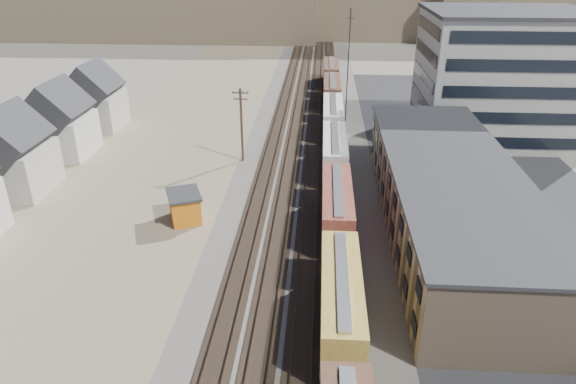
# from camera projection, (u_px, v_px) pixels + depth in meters

# --- Properties ---
(ballast_bed) EXTENTS (18.00, 200.00, 0.06)m
(ballast_bed) POSITION_uv_depth(u_px,v_px,m) (307.00, 142.00, 76.58)
(ballast_bed) COLOR #4C4742
(ballast_bed) RESTS_ON ground
(dirt_yard) EXTENTS (24.00, 180.00, 0.03)m
(dirt_yard) POSITION_uv_depth(u_px,v_px,m) (156.00, 164.00, 68.77)
(dirt_yard) COLOR #756A51
(dirt_yard) RESTS_ON ground
(asphalt_lot) EXTENTS (26.00, 120.00, 0.04)m
(asphalt_lot) POSITION_uv_depth(u_px,v_px,m) (486.00, 189.00, 61.80)
(asphalt_lot) COLOR #232326
(asphalt_lot) RESTS_ON ground
(rail_tracks) EXTENTS (11.40, 200.00, 0.24)m
(rail_tracks) POSITION_uv_depth(u_px,v_px,m) (304.00, 141.00, 76.57)
(rail_tracks) COLOR black
(rail_tracks) RESTS_ON ground
(freight_train) EXTENTS (3.00, 119.74, 4.46)m
(freight_train) POSITION_uv_depth(u_px,v_px,m) (336.00, 174.00, 58.82)
(freight_train) COLOR black
(freight_train) RESTS_ON ground
(warehouse) EXTENTS (12.40, 40.40, 7.25)m
(warehouse) POSITION_uv_depth(u_px,v_px,m) (448.00, 197.00, 51.64)
(warehouse) COLOR #9D8163
(warehouse) RESTS_ON ground
(office_tower) EXTENTS (22.60, 18.60, 18.45)m
(office_tower) POSITION_uv_depth(u_px,v_px,m) (499.00, 75.00, 75.37)
(office_tower) COLOR #9E998E
(office_tower) RESTS_ON ground
(utility_pole_north) EXTENTS (2.20, 0.32, 10.00)m
(utility_pole_north) POSITION_uv_depth(u_px,v_px,m) (242.00, 124.00, 67.60)
(utility_pole_north) COLOR #382619
(utility_pole_north) RESTS_ON ground
(radio_mast) EXTENTS (1.20, 0.16, 18.00)m
(radio_mast) POSITION_uv_depth(u_px,v_px,m) (348.00, 67.00, 81.27)
(radio_mast) COLOR black
(radio_mast) RESTS_ON ground
(maintenance_shed) EXTENTS (4.67, 5.20, 3.13)m
(maintenance_shed) POSITION_uv_depth(u_px,v_px,m) (185.00, 206.00, 54.22)
(maintenance_shed) COLOR orange
(maintenance_shed) RESTS_ON ground
(parked_car_blue) EXTENTS (4.18, 5.37, 1.36)m
(parked_car_blue) POSITION_uv_depth(u_px,v_px,m) (460.00, 139.00, 75.80)
(parked_car_blue) COLOR navy
(parked_car_blue) RESTS_ON ground
(parked_car_far) EXTENTS (3.55, 5.14, 1.62)m
(parked_car_far) POSITION_uv_depth(u_px,v_px,m) (496.00, 150.00, 71.41)
(parked_car_far) COLOR silver
(parked_car_far) RESTS_ON ground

